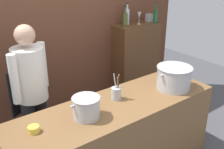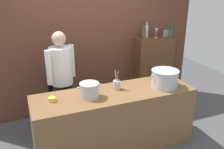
% 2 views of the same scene
% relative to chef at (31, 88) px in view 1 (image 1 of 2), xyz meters
% --- Properties ---
extents(brick_back_panel, '(4.40, 0.10, 3.00)m').
position_rel_chef_xyz_m(brick_back_panel, '(0.58, 0.65, 0.54)').
color(brick_back_panel, brown).
rests_on(brick_back_panel, ground_plane).
extents(prep_counter, '(2.26, 0.70, 0.90)m').
position_rel_chef_xyz_m(prep_counter, '(0.58, -0.75, -0.51)').
color(prep_counter, brown).
rests_on(prep_counter, ground_plane).
extents(bar_cabinet, '(0.76, 0.32, 1.33)m').
position_rel_chef_xyz_m(bar_cabinet, '(1.92, 0.44, -0.30)').
color(bar_cabinet, brown).
rests_on(bar_cabinet, ground_plane).
extents(chef, '(0.48, 0.41, 1.66)m').
position_rel_chef_xyz_m(chef, '(0.00, 0.00, 0.00)').
color(chef, black).
rests_on(chef, ground_plane).
extents(stockpot_large, '(0.45, 0.39, 0.26)m').
position_rel_chef_xyz_m(stockpot_large, '(1.33, -0.84, 0.06)').
color(stockpot_large, '#B7BABF').
rests_on(stockpot_large, prep_counter).
extents(stockpot_small, '(0.32, 0.26, 0.20)m').
position_rel_chef_xyz_m(stockpot_small, '(0.22, -0.77, 0.04)').
color(stockpot_small, '#B7BABF').
rests_on(stockpot_small, prep_counter).
extents(utensil_crock, '(0.10, 0.10, 0.28)m').
position_rel_chef_xyz_m(utensil_crock, '(0.66, -0.65, 0.01)').
color(utensil_crock, '#B7BABF').
rests_on(utensil_crock, prep_counter).
extents(butter_jar, '(0.10, 0.10, 0.06)m').
position_rel_chef_xyz_m(butter_jar, '(-0.26, -0.70, -0.04)').
color(butter_jar, yellow).
rests_on(butter_jar, prep_counter).
extents(wine_bottle_green, '(0.07, 0.07, 0.31)m').
position_rel_chef_xyz_m(wine_bottle_green, '(2.21, 0.34, 0.47)').
color(wine_bottle_green, '#1E592D').
rests_on(wine_bottle_green, bar_cabinet).
extents(wine_bottle_clear, '(0.06, 0.06, 0.32)m').
position_rel_chef_xyz_m(wine_bottle_clear, '(1.77, 0.50, 0.49)').
color(wine_bottle_clear, silver).
rests_on(wine_bottle_clear, bar_cabinet).
extents(wine_bottle_olive, '(0.08, 0.08, 0.30)m').
position_rel_chef_xyz_m(wine_bottle_olive, '(1.67, 0.44, 0.47)').
color(wine_bottle_olive, '#475123').
rests_on(wine_bottle_olive, bar_cabinet).
extents(wine_glass_tall, '(0.07, 0.07, 0.19)m').
position_rel_chef_xyz_m(wine_glass_tall, '(1.93, 0.42, 0.49)').
color(wine_glass_tall, silver).
rests_on(wine_glass_tall, bar_cabinet).
extents(spice_tin_silver, '(0.09, 0.09, 0.12)m').
position_rel_chef_xyz_m(spice_tin_silver, '(2.19, 0.46, 0.42)').
color(spice_tin_silver, '#B2B2B7').
rests_on(spice_tin_silver, bar_cabinet).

